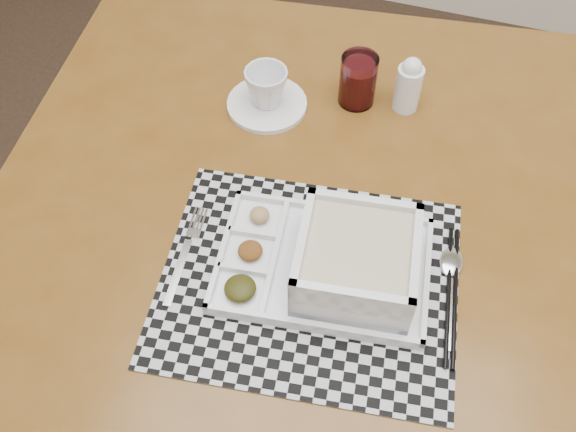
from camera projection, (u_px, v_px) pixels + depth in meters
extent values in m
cube|color=#56320F|center=(318.00, 221.00, 1.07)|extent=(1.24, 1.24, 0.04)
cylinder|color=#56320F|center=(160.00, 139.00, 1.75)|extent=(0.06, 0.06, 0.79)
cylinder|color=#56320F|center=(534.00, 191.00, 1.64)|extent=(0.06, 0.06, 0.79)
cube|color=#56320F|center=(351.00, 66.00, 1.40)|extent=(0.95, 0.16, 0.09)
cube|color=#56320F|center=(60.00, 204.00, 1.18)|extent=(0.16, 0.95, 0.09)
cube|color=#B0B0B8|center=(309.00, 281.00, 0.97)|extent=(0.49, 0.43, 0.00)
cube|color=white|center=(323.00, 267.00, 0.98)|extent=(0.35, 0.26, 0.01)
cube|color=white|center=(333.00, 208.00, 1.03)|extent=(0.32, 0.05, 0.01)
cube|color=white|center=(312.00, 325.00, 0.91)|extent=(0.32, 0.05, 0.01)
cube|color=white|center=(223.00, 247.00, 0.99)|extent=(0.04, 0.22, 0.01)
cube|color=white|center=(427.00, 279.00, 0.96)|extent=(0.04, 0.22, 0.01)
cube|color=white|center=(275.00, 255.00, 0.98)|extent=(0.03, 0.20, 0.01)
cube|color=white|center=(243.00, 270.00, 0.96)|extent=(0.08, 0.02, 0.01)
cube|color=white|center=(253.00, 233.00, 1.00)|extent=(0.08, 0.02, 0.01)
ellipsoid|color=black|center=(240.00, 288.00, 0.94)|extent=(0.05, 0.05, 0.02)
ellipsoid|color=#442A0B|center=(250.00, 251.00, 0.98)|extent=(0.04, 0.04, 0.02)
ellipsoid|color=olive|center=(259.00, 215.00, 1.02)|extent=(0.03, 0.03, 0.02)
cube|color=white|center=(354.00, 273.00, 0.96)|extent=(0.19, 0.19, 0.01)
cube|color=white|center=(363.00, 216.00, 0.98)|extent=(0.17, 0.03, 0.09)
cube|color=white|center=(350.00, 308.00, 0.88)|extent=(0.17, 0.03, 0.09)
cube|color=white|center=(302.00, 251.00, 0.94)|extent=(0.03, 0.17, 0.09)
cube|color=white|center=(412.00, 268.00, 0.92)|extent=(0.03, 0.17, 0.09)
cube|color=#BAAE8A|center=(356.00, 261.00, 0.93)|extent=(0.17, 0.17, 0.08)
cube|color=silver|center=(180.00, 273.00, 0.98)|extent=(0.03, 0.12, 0.00)
cube|color=silver|center=(194.00, 233.00, 1.02)|extent=(0.02, 0.02, 0.00)
cube|color=silver|center=(193.00, 217.00, 1.04)|extent=(0.01, 0.04, 0.00)
cube|color=silver|center=(197.00, 218.00, 1.04)|extent=(0.01, 0.04, 0.00)
cube|color=silver|center=(200.00, 219.00, 1.04)|extent=(0.01, 0.04, 0.00)
cube|color=silver|center=(204.00, 219.00, 1.04)|extent=(0.01, 0.04, 0.00)
cube|color=silver|center=(449.00, 313.00, 0.94)|extent=(0.03, 0.12, 0.00)
ellipsoid|color=silver|center=(451.00, 262.00, 0.99)|extent=(0.04, 0.06, 0.01)
cylinder|color=black|center=(448.00, 294.00, 0.95)|extent=(0.04, 0.24, 0.01)
cylinder|color=black|center=(455.00, 295.00, 0.95)|extent=(0.04, 0.24, 0.01)
cylinder|color=white|center=(267.00, 104.00, 1.20)|extent=(0.15, 0.15, 0.01)
imported|color=white|center=(266.00, 87.00, 1.16)|extent=(0.09, 0.09, 0.07)
cylinder|color=white|center=(358.00, 80.00, 1.17)|extent=(0.07, 0.07, 0.10)
cylinder|color=#3F0509|center=(357.00, 85.00, 1.18)|extent=(0.06, 0.06, 0.08)
cylinder|color=white|center=(408.00, 88.00, 1.17)|extent=(0.05, 0.05, 0.09)
sphere|color=white|center=(412.00, 67.00, 1.13)|extent=(0.04, 0.04, 0.04)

